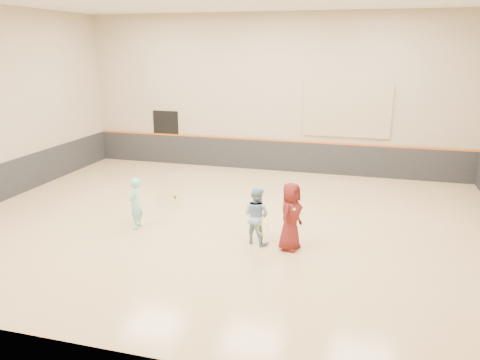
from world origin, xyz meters
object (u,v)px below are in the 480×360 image
(girl, at_px, (135,203))
(instructor, at_px, (256,215))
(young_man, at_px, (291,216))
(spare_racket, at_px, (174,194))

(girl, distance_m, instructor, 3.36)
(young_man, height_order, spare_racket, young_man)
(instructor, xyz_separation_m, spare_racket, (-3.54, 3.05, -0.70))
(instructor, bearing_deg, girl, 18.06)
(instructor, xyz_separation_m, young_man, (0.88, -0.13, 0.11))
(girl, relative_size, spare_racket, 2.01)
(spare_racket, bearing_deg, girl, -86.51)
(girl, bearing_deg, spare_racket, 176.83)
(girl, relative_size, instructor, 0.97)
(young_man, bearing_deg, instructor, 96.80)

